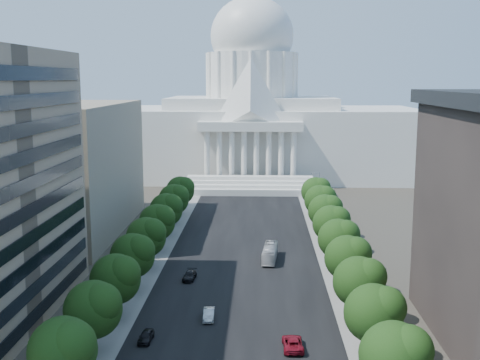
# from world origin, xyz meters

# --- Properties ---
(road_asphalt) EXTENTS (30.00, 260.00, 0.01)m
(road_asphalt) POSITION_xyz_m (0.00, 90.00, 0.00)
(road_asphalt) COLOR black
(road_asphalt) RESTS_ON ground
(sidewalk_left) EXTENTS (8.00, 260.00, 0.02)m
(sidewalk_left) POSITION_xyz_m (-19.00, 90.00, 0.00)
(sidewalk_left) COLOR gray
(sidewalk_left) RESTS_ON ground
(sidewalk_right) EXTENTS (8.00, 260.00, 0.02)m
(sidewalk_right) POSITION_xyz_m (19.00, 90.00, 0.00)
(sidewalk_right) COLOR gray
(sidewalk_right) RESTS_ON ground
(capitol) EXTENTS (120.00, 56.00, 73.00)m
(capitol) POSITION_xyz_m (0.00, 184.89, 20.01)
(capitol) COLOR white
(capitol) RESTS_ON ground
(office_block_left_far) EXTENTS (38.00, 52.00, 30.00)m
(office_block_left_far) POSITION_xyz_m (-48.00, 100.00, 15.00)
(office_block_left_far) COLOR gray
(office_block_left_far) RESTS_ON ground
(tree_l_b) EXTENTS (7.79, 7.60, 9.97)m
(tree_l_b) POSITION_xyz_m (-17.66, 23.81, 6.45)
(tree_l_b) COLOR #33261C
(tree_l_b) RESTS_ON ground
(tree_l_c) EXTENTS (7.79, 7.60, 9.97)m
(tree_l_c) POSITION_xyz_m (-17.66, 35.81, 6.45)
(tree_l_c) COLOR #33261C
(tree_l_c) RESTS_ON ground
(tree_l_d) EXTENTS (7.79, 7.60, 9.97)m
(tree_l_d) POSITION_xyz_m (-17.66, 47.81, 6.45)
(tree_l_d) COLOR #33261C
(tree_l_d) RESTS_ON ground
(tree_l_e) EXTENTS (7.79, 7.60, 9.97)m
(tree_l_e) POSITION_xyz_m (-17.66, 59.81, 6.45)
(tree_l_e) COLOR #33261C
(tree_l_e) RESTS_ON ground
(tree_l_f) EXTENTS (7.79, 7.60, 9.97)m
(tree_l_f) POSITION_xyz_m (-17.66, 71.81, 6.45)
(tree_l_f) COLOR #33261C
(tree_l_f) RESTS_ON ground
(tree_l_g) EXTENTS (7.79, 7.60, 9.97)m
(tree_l_g) POSITION_xyz_m (-17.66, 83.81, 6.45)
(tree_l_g) COLOR #33261C
(tree_l_g) RESTS_ON ground
(tree_l_h) EXTENTS (7.79, 7.60, 9.97)m
(tree_l_h) POSITION_xyz_m (-17.66, 95.81, 6.45)
(tree_l_h) COLOR #33261C
(tree_l_h) RESTS_ON ground
(tree_l_i) EXTENTS (7.79, 7.60, 9.97)m
(tree_l_i) POSITION_xyz_m (-17.66, 107.81, 6.45)
(tree_l_i) COLOR #33261C
(tree_l_i) RESTS_ON ground
(tree_l_j) EXTENTS (7.79, 7.60, 9.97)m
(tree_l_j) POSITION_xyz_m (-17.66, 119.81, 6.45)
(tree_l_j) COLOR #33261C
(tree_l_j) RESTS_ON ground
(tree_r_b) EXTENTS (7.79, 7.60, 9.97)m
(tree_r_b) POSITION_xyz_m (18.34, 23.81, 6.45)
(tree_r_b) COLOR #33261C
(tree_r_b) RESTS_ON ground
(tree_r_c) EXTENTS (7.79, 7.60, 9.97)m
(tree_r_c) POSITION_xyz_m (18.34, 35.81, 6.45)
(tree_r_c) COLOR #33261C
(tree_r_c) RESTS_ON ground
(tree_r_d) EXTENTS (7.79, 7.60, 9.97)m
(tree_r_d) POSITION_xyz_m (18.34, 47.81, 6.45)
(tree_r_d) COLOR #33261C
(tree_r_d) RESTS_ON ground
(tree_r_e) EXTENTS (7.79, 7.60, 9.97)m
(tree_r_e) POSITION_xyz_m (18.34, 59.81, 6.45)
(tree_r_e) COLOR #33261C
(tree_r_e) RESTS_ON ground
(tree_r_f) EXTENTS (7.79, 7.60, 9.97)m
(tree_r_f) POSITION_xyz_m (18.34, 71.81, 6.45)
(tree_r_f) COLOR #33261C
(tree_r_f) RESTS_ON ground
(tree_r_g) EXTENTS (7.79, 7.60, 9.97)m
(tree_r_g) POSITION_xyz_m (18.34, 83.81, 6.45)
(tree_r_g) COLOR #33261C
(tree_r_g) RESTS_ON ground
(tree_r_h) EXTENTS (7.79, 7.60, 9.97)m
(tree_r_h) POSITION_xyz_m (18.34, 95.81, 6.45)
(tree_r_h) COLOR #33261C
(tree_r_h) RESTS_ON ground
(tree_r_i) EXTENTS (7.79, 7.60, 9.97)m
(tree_r_i) POSITION_xyz_m (18.34, 107.81, 6.45)
(tree_r_i) COLOR #33261C
(tree_r_i) RESTS_ON ground
(tree_r_j) EXTENTS (7.79, 7.60, 9.97)m
(tree_r_j) POSITION_xyz_m (18.34, 119.81, 6.45)
(tree_r_j) COLOR #33261C
(tree_r_j) RESTS_ON ground
(streetlight_b) EXTENTS (2.61, 0.44, 9.00)m
(streetlight_b) POSITION_xyz_m (19.90, 35.00, 5.82)
(streetlight_b) COLOR gray
(streetlight_b) RESTS_ON ground
(streetlight_c) EXTENTS (2.61, 0.44, 9.00)m
(streetlight_c) POSITION_xyz_m (19.90, 60.00, 5.82)
(streetlight_c) COLOR gray
(streetlight_c) RESTS_ON ground
(streetlight_d) EXTENTS (2.61, 0.44, 9.00)m
(streetlight_d) POSITION_xyz_m (19.90, 85.00, 5.82)
(streetlight_d) COLOR gray
(streetlight_d) RESTS_ON ground
(streetlight_e) EXTENTS (2.61, 0.44, 9.00)m
(streetlight_e) POSITION_xyz_m (19.90, 110.00, 5.82)
(streetlight_e) COLOR gray
(streetlight_e) RESTS_ON ground
(streetlight_f) EXTENTS (2.61, 0.44, 9.00)m
(streetlight_f) POSITION_xyz_m (19.90, 135.00, 5.82)
(streetlight_f) COLOR gray
(streetlight_f) RESTS_ON ground
(car_dark_a) EXTENTS (1.91, 4.27, 1.43)m
(car_dark_a) POSITION_xyz_m (-12.03, 40.09, 0.71)
(car_dark_a) COLOR black
(car_dark_a) RESTS_ON ground
(car_silver) EXTENTS (1.75, 4.65, 1.52)m
(car_silver) POSITION_xyz_m (-4.08, 48.12, 0.76)
(car_silver) COLOR #B8BCC1
(car_silver) RESTS_ON ground
(car_red) EXTENTS (2.83, 5.80, 1.59)m
(car_red) POSITION_xyz_m (7.96, 38.49, 0.79)
(car_red) COLOR maroon
(car_red) RESTS_ON ground
(car_dark_b) EXTENTS (2.41, 5.10, 1.44)m
(car_dark_b) POSITION_xyz_m (-9.10, 65.96, 0.72)
(car_dark_b) COLOR black
(car_dark_b) RESTS_ON ground
(city_bus) EXTENTS (3.41, 10.80, 2.96)m
(city_bus) POSITION_xyz_m (5.46, 78.20, 1.48)
(city_bus) COLOR silver
(city_bus) RESTS_ON ground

